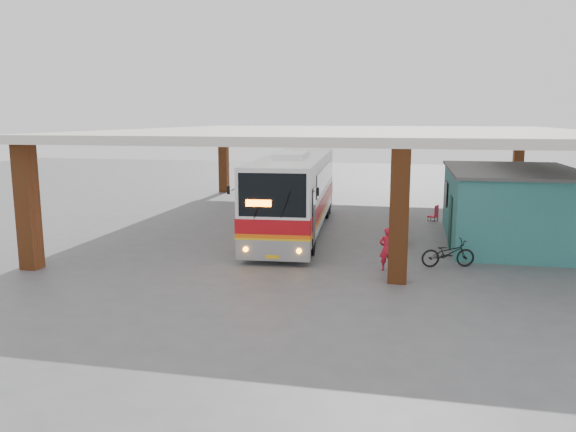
# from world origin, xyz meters

# --- Properties ---
(ground) EXTENTS (90.00, 90.00, 0.00)m
(ground) POSITION_xyz_m (0.00, 0.00, 0.00)
(ground) COLOR #515154
(ground) RESTS_ON ground
(brick_columns) EXTENTS (20.10, 21.60, 4.35)m
(brick_columns) POSITION_xyz_m (1.43, 5.00, 2.17)
(brick_columns) COLOR brown
(brick_columns) RESTS_ON ground
(canopy_roof) EXTENTS (21.00, 23.00, 0.30)m
(canopy_roof) POSITION_xyz_m (0.50, 6.50, 4.50)
(canopy_roof) COLOR beige
(canopy_roof) RESTS_ON brick_columns
(shop_building) EXTENTS (5.20, 8.20, 3.11)m
(shop_building) POSITION_xyz_m (7.49, 4.00, 1.56)
(shop_building) COLOR #2E7470
(shop_building) RESTS_ON ground
(coach_bus) EXTENTS (3.60, 12.92, 3.72)m
(coach_bus) POSITION_xyz_m (-1.81, 4.24, 1.85)
(coach_bus) COLOR white
(coach_bus) RESTS_ON ground
(motorcycle) EXTENTS (2.00, 1.16, 1.00)m
(motorcycle) POSITION_xyz_m (4.70, -0.74, 0.50)
(motorcycle) COLOR black
(motorcycle) RESTS_ON ground
(pedestrian) EXTENTS (0.62, 0.49, 1.50)m
(pedestrian) POSITION_xyz_m (2.61, -1.64, 0.75)
(pedestrian) COLOR red
(pedestrian) RESTS_ON ground
(red_chair) EXTENTS (0.58, 0.58, 0.83)m
(red_chair) POSITION_xyz_m (4.63, 8.33, 0.38)
(red_chair) COLOR red
(red_chair) RESTS_ON ground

